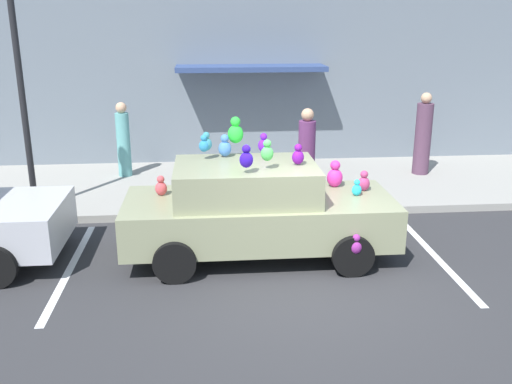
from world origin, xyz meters
name	(u,v)px	position (x,y,z in m)	size (l,w,h in m)	color
ground_plane	(311,288)	(0.00, 0.00, 0.00)	(60.00, 60.00, 0.00)	#2D2D30
sidewalk	(272,184)	(0.00, 5.00, 0.07)	(24.00, 4.00, 0.15)	gray
storefront_building	(263,39)	(0.00, 7.14, 3.19)	(24.00, 1.25, 6.40)	slate
parking_stripe_front	(434,254)	(2.24, 1.00, 0.00)	(0.12, 3.60, 0.01)	silver
parking_stripe_rear	(70,268)	(-3.63, 1.00, 0.00)	(0.12, 3.60, 0.01)	silver
plush_covered_car	(256,209)	(-0.69, 1.25, 0.80)	(4.29, 1.98, 2.19)	gray
teddy_bear_on_sidewalk	(260,185)	(-0.39, 3.72, 0.46)	(0.35, 0.29, 0.67)	pink
street_lamp_post	(20,76)	(-4.82, 3.50, 2.71)	(0.28, 0.28, 4.22)	black
pedestrian_near_shopfront	(306,159)	(0.50, 3.42, 1.05)	(0.33, 0.33, 1.91)	#653163
pedestrian_walking_past	(423,136)	(3.62, 5.38, 1.04)	(0.38, 0.38, 1.92)	#57384E
pedestrian_by_lamp	(123,141)	(-3.38, 5.80, 0.98)	(0.31, 0.31, 1.73)	#5FA7A5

